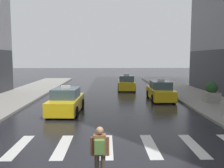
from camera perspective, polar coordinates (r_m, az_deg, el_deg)
crosswalk_markings at (r=10.31m, az=-1.26°, el=-14.35°), size 11.30×2.80×0.01m
taxi_lead at (r=16.48m, az=-10.66°, el=-4.05°), size 2.07×4.60×1.80m
taxi_second at (r=21.40m, az=11.27°, el=-1.72°), size 1.98×4.56×1.80m
taxi_third at (r=27.64m, az=3.39°, el=0.15°), size 2.08×4.61×1.80m
pedestrian_with_backpack at (r=7.27m, az=-2.87°, el=-15.20°), size 0.55×0.43×1.65m
planter_mid_block at (r=20.53m, az=22.28°, el=-1.98°), size 1.10×1.10×1.60m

